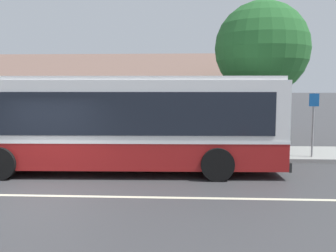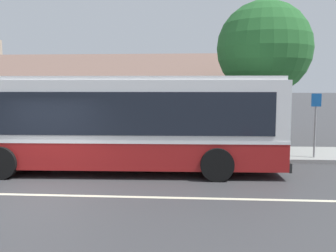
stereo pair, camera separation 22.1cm
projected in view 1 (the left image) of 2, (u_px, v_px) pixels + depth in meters
name	position (u px, v px, depth m)	size (l,w,h in m)	color
ground_plane	(33.00, 196.00, 9.64)	(300.00, 300.00, 0.00)	#38383A
sidewalk_far	(92.00, 152.00, 15.59)	(60.00, 3.00, 0.15)	gray
lane_divider_stripe	(33.00, 196.00, 9.64)	(60.00, 0.16, 0.01)	beige
community_building	(74.00, 104.00, 22.87)	(21.19, 8.78, 5.76)	tan
transit_bus	(109.00, 121.00, 12.27)	(11.31, 3.00, 3.11)	maroon
street_tree_primary	(262.00, 49.00, 15.41)	(3.87, 3.87, 6.29)	#4C3828
bus_stop_sign	(313.00, 118.00, 13.98)	(0.36, 0.07, 2.40)	gray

